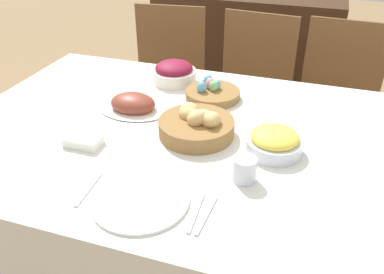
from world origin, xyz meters
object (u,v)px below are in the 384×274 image
chair_far_right (335,108)px  fork (89,189)px  sideboard (245,55)px  beet_salad_bowl (174,72)px  pineapple_bowl (274,142)px  spoon (206,215)px  ham_platter (133,105)px  bread_basket (197,124)px  knife (196,213)px  drinking_cup (245,169)px  dinner_plate (140,200)px  butter_dish (83,141)px  chair_far_center (250,96)px  chair_far_left (167,85)px  egg_basket (212,92)px

chair_far_right → fork: bearing=-114.1°
sideboard → beet_salad_bowl: size_ratio=6.72×
pineapple_bowl → fork: size_ratio=1.16×
fork → spoon: 0.36m
pineapple_bowl → ham_platter: bearing=167.7°
bread_basket → pineapple_bowl: size_ratio=1.43×
ham_platter → fork: ham_platter is taller
chair_far_right → knife: size_ratio=5.94×
pineapple_bowl → drinking_cup: (-0.06, -0.18, -0.00)m
sideboard → drinking_cup: 2.05m
chair_far_right → dinner_plate: bearing=-108.2°
beet_salad_bowl → butter_dish: beet_salad_bowl is taller
chair_far_right → butter_dish: (-0.84, -1.11, 0.28)m
chair_far_center → bread_basket: chair_far_center is taller
dinner_plate → bread_basket: bearing=84.0°
pineapple_bowl → sideboard: bearing=104.1°
dinner_plate → spoon: bearing=0.0°
dinner_plate → drinking_cup: size_ratio=3.60×
chair_far_center → butter_dish: 1.20m
chair_far_center → dinner_plate: (-0.07, -1.32, 0.27)m
chair_far_left → pineapple_bowl: bearing=-57.8°
chair_far_center → sideboard: size_ratio=0.71×
chair_far_center → fork: (-0.23, -1.32, 0.27)m
knife → spoon: size_ratio=1.00×
spoon → chair_far_center: bearing=98.6°
chair_far_left → knife: size_ratio=5.94×
egg_basket → ham_platter: (-0.26, -0.21, 0.00)m
egg_basket → dinner_plate: size_ratio=0.82×
bread_basket → egg_basket: 0.31m
knife → spoon: bearing=-3.2°
egg_basket → sideboard: bearing=95.6°
chair_far_center → spoon: size_ratio=5.94×
fork → beet_salad_bowl: bearing=89.3°
drinking_cup → butter_dish: drinking_cup is taller
egg_basket → ham_platter: egg_basket is taller
drinking_cup → dinner_plate: bearing=-143.7°
dinner_plate → fork: (-0.16, 0.00, -0.00)m
chair_far_center → egg_basket: 0.68m
bread_basket → beet_salad_bowl: (-0.24, 0.41, 0.00)m
chair_far_right → drinking_cup: bearing=-100.0°
drinking_cup → butter_dish: bearing=178.0°
bread_basket → dinner_plate: (-0.04, -0.40, -0.04)m
chair_far_right → drinking_cup: chair_far_right is taller
fork → chair_far_right: bearing=58.8°
pineapple_bowl → egg_basket: bearing=132.6°
chair_far_left → pineapple_bowl: (0.76, -0.95, 0.30)m
beet_salad_bowl → fork: beet_salad_bowl is taller
bread_basket → beet_salad_bowl: size_ratio=1.35×
chair_far_left → sideboard: chair_far_left is taller
chair_far_left → ham_platter: (0.19, -0.82, 0.29)m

